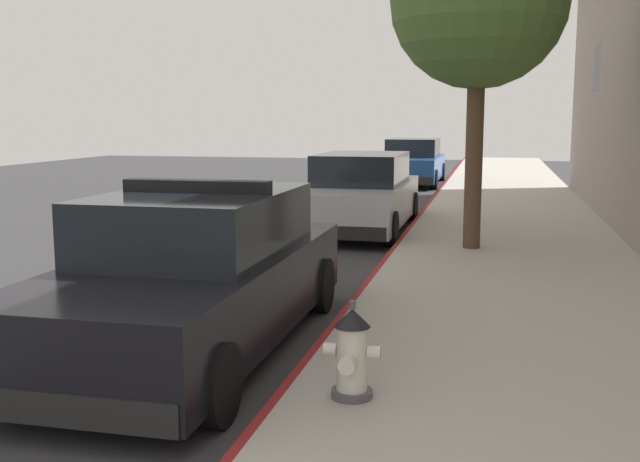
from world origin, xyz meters
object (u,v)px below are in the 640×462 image
(parked_car_silver_ahead, at_px, (361,194))
(parked_car_dark_far, at_px, (413,163))
(police_cruiser, at_px, (197,275))
(street_tree, at_px, (479,0))
(fire_hydrant, at_px, (352,354))

(parked_car_silver_ahead, bearing_deg, parked_car_dark_far, 90.60)
(police_cruiser, height_order, parked_car_dark_far, police_cruiser)
(parked_car_dark_far, xyz_separation_m, street_tree, (2.40, -13.23, 3.36))
(police_cruiser, distance_m, fire_hydrant, 2.26)
(parked_car_dark_far, bearing_deg, fire_hydrant, -85.12)
(parked_car_silver_ahead, bearing_deg, police_cruiser, -91.42)
(parked_car_dark_far, distance_m, street_tree, 13.86)
(fire_hydrant, bearing_deg, police_cruiser, 143.76)
(parked_car_silver_ahead, distance_m, parked_car_dark_far, 10.83)
(street_tree, bearing_deg, parked_car_dark_far, 100.29)
(police_cruiser, xyz_separation_m, parked_car_dark_far, (0.09, 18.90, -0.00))
(parked_car_dark_far, relative_size, fire_hydrant, 6.37)
(street_tree, bearing_deg, fire_hydrant, -95.53)
(parked_car_dark_far, bearing_deg, parked_car_silver_ahead, -89.40)
(parked_car_silver_ahead, relative_size, street_tree, 0.90)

